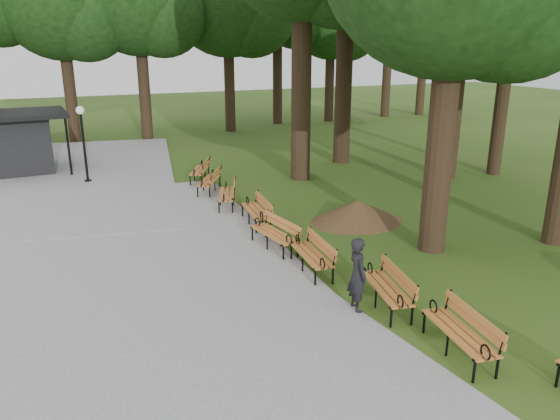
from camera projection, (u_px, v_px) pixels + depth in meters
name	position (u px, v px, depth m)	size (l,w,h in m)	color
ground	(339.00, 291.00, 12.09)	(100.00, 100.00, 0.00)	#2E4E16
path	(138.00, 269.00, 13.18)	(12.00, 38.00, 0.06)	gray
person	(358.00, 275.00, 11.01)	(0.59, 0.39, 1.62)	black
kiosk	(10.00, 143.00, 22.66)	(4.13, 3.59, 2.59)	black
lamp_post	(82.00, 128.00, 20.77)	(0.32, 0.32, 3.03)	black
dirt_mound	(357.00, 211.00, 16.69)	(2.48, 2.48, 0.69)	#47301C
bench_1	(459.00, 333.00, 9.53)	(1.90, 0.64, 0.88)	#C16C2C
bench_2	(386.00, 288.00, 11.24)	(1.90, 0.64, 0.88)	#C16C2C
bench_3	(311.00, 255.00, 13.00)	(1.90, 0.64, 0.88)	#C16C2C
bench_4	(274.00, 234.00, 14.41)	(1.90, 0.64, 0.88)	#C16C2C
bench_5	(256.00, 211.00, 16.35)	(1.90, 0.64, 0.88)	#C16C2C
bench_6	(227.00, 194.00, 18.15)	(1.90, 0.64, 0.88)	#C16C2C
bench_7	(209.00, 181.00, 19.92)	(1.90, 0.64, 0.88)	#C16C2C
bench_8	(199.00, 170.00, 21.52)	(1.90, 0.64, 0.88)	#C16C2C
tree_backdrop	(244.00, 1.00, 32.40)	(36.28, 9.73, 15.54)	black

